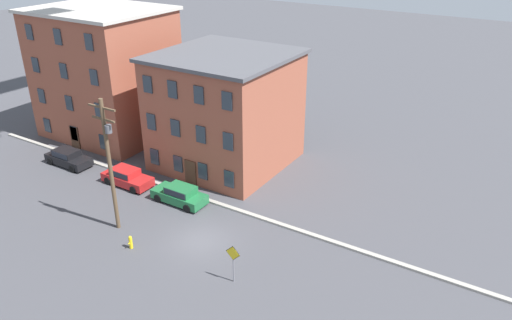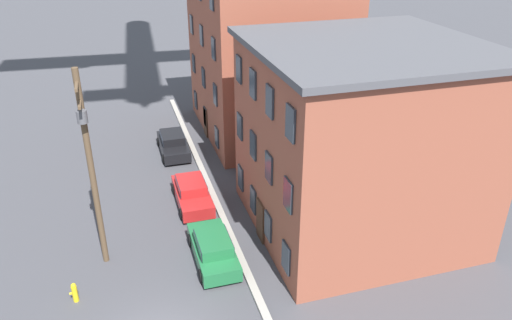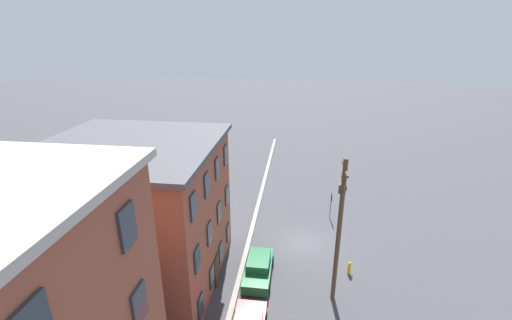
{
  "view_description": "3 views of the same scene",
  "coord_description": "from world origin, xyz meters",
  "px_view_note": "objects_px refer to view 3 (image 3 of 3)",
  "views": [
    {
      "loc": [
        18.19,
        -22.2,
        19.9
      ],
      "look_at": [
        1.92,
        4.08,
        4.95
      ],
      "focal_mm": 35.0,
      "sensor_mm": 36.0,
      "label": 1
    },
    {
      "loc": [
        14.96,
        -0.44,
        15.32
      ],
      "look_at": [
        -0.6,
        4.22,
        7.22
      ],
      "focal_mm": 35.0,
      "sensor_mm": 36.0,
      "label": 2
    },
    {
      "loc": [
        -24.18,
        0.88,
        16.25
      ],
      "look_at": [
        0.26,
        4.0,
        6.97
      ],
      "focal_mm": 24.0,
      "sensor_mm": 36.0,
      "label": 3
    }
  ],
  "objects_px": {
    "car_green": "(258,267)",
    "utility_pole": "(339,225)",
    "caution_sign": "(331,201)",
    "fire_hydrant": "(349,268)"
  },
  "relations": [
    {
      "from": "caution_sign",
      "to": "fire_hydrant",
      "type": "bearing_deg",
      "value": -174.31
    },
    {
      "from": "car_green",
      "to": "caution_sign",
      "type": "height_order",
      "value": "caution_sign"
    },
    {
      "from": "car_green",
      "to": "caution_sign",
      "type": "bearing_deg",
      "value": -32.57
    },
    {
      "from": "caution_sign",
      "to": "utility_pole",
      "type": "distance_m",
      "value": 10.95
    },
    {
      "from": "car_green",
      "to": "fire_hydrant",
      "type": "xyz_separation_m",
      "value": [
        1.04,
        -6.4,
        -0.27
      ]
    },
    {
      "from": "fire_hydrant",
      "to": "car_green",
      "type": "bearing_deg",
      "value": 99.24
    },
    {
      "from": "utility_pole",
      "to": "caution_sign",
      "type": "bearing_deg",
      "value": -3.22
    },
    {
      "from": "caution_sign",
      "to": "utility_pole",
      "type": "xyz_separation_m",
      "value": [
        -10.3,
        0.58,
        3.67
      ]
    },
    {
      "from": "car_green",
      "to": "utility_pole",
      "type": "distance_m",
      "value": 7.04
    },
    {
      "from": "car_green",
      "to": "caution_sign",
      "type": "relative_size",
      "value": 1.68
    }
  ]
}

